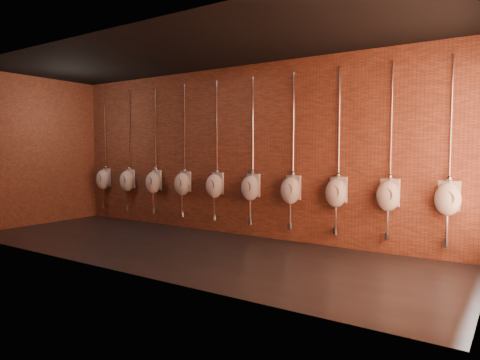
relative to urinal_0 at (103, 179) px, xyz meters
The scene contains 12 objects.
ground 4.13m from the urinal_0, 20.00° to the right, with size 8.50×8.50×0.00m, color black.
room_shell 4.16m from the urinal_0, 20.00° to the right, with size 8.54×3.04×3.22m.
urinal_0 is the anchor object (origin of this frame).
urinal_1 0.83m from the urinal_0, ahead, with size 0.41×0.37×2.71m.
urinal_2 1.66m from the urinal_0, ahead, with size 0.41×0.37×2.71m.
urinal_3 2.49m from the urinal_0, ahead, with size 0.41×0.37×2.71m.
urinal_4 3.31m from the urinal_0, ahead, with size 0.41×0.37×2.71m.
urinal_5 4.14m from the urinal_0, ahead, with size 0.41×0.37×2.71m.
urinal_6 4.97m from the urinal_0, ahead, with size 0.41×0.37×2.71m.
urinal_7 5.80m from the urinal_0, ahead, with size 0.41×0.37×2.71m.
urinal_8 6.63m from the urinal_0, ahead, with size 0.41×0.37×2.71m.
urinal_9 7.46m from the urinal_0, ahead, with size 0.41×0.37×2.71m.
Camera 1 is at (4.55, -5.29, 1.62)m, focal length 32.00 mm.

